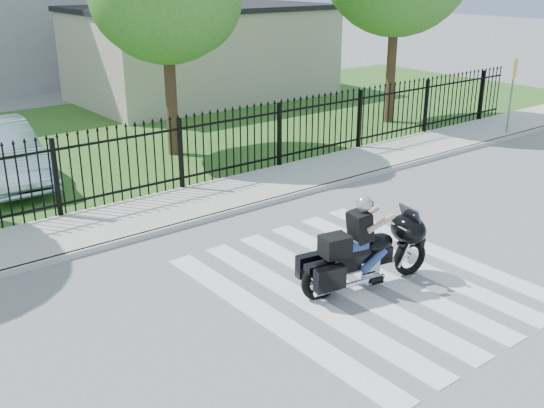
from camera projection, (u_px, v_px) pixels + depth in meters
ground at (362, 281)px, 10.94m from camera, size 120.00×120.00×0.00m
crosswalk at (362, 281)px, 10.94m from camera, size 5.00×5.50×0.01m
sidewalk at (205, 200)px, 14.60m from camera, size 40.00×2.00×0.12m
curb at (230, 213)px, 13.87m from camera, size 40.00×0.12×0.12m
grass_strip at (84, 142)px, 19.78m from camera, size 40.00×12.00×0.02m
iron_fence at (181, 156)px, 15.05m from camera, size 26.00×0.04×1.80m
building_low at (203, 54)px, 26.19m from camera, size 10.00×6.00×3.50m
building_low_roof at (201, 8)px, 25.54m from camera, size 10.20×6.20×0.20m
motorcycle_rider at (364, 249)px, 10.54m from camera, size 2.51×1.11×1.67m
traffic_sign at (514, 81)px, 19.88m from camera, size 0.48×0.24×2.32m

